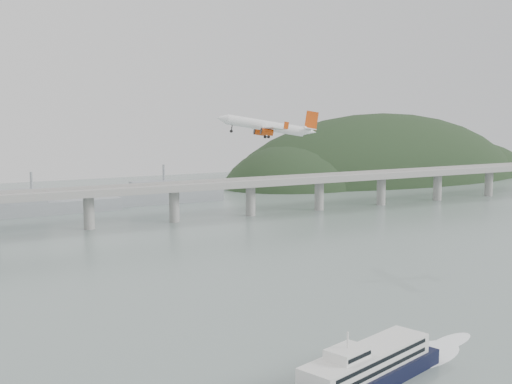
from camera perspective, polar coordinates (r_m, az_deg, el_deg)
ground at (r=221.31m, az=6.59°, el=-10.96°), size 900.00×900.00×0.00m
bridge at (r=395.43m, az=-9.72°, el=-0.20°), size 800.00×22.00×23.90m
headland at (r=652.57m, az=11.37°, el=-0.51°), size 365.00×155.00×156.00m
ferry at (r=177.36m, az=9.19°, el=-14.32°), size 80.50×35.03×15.73m
airliner at (r=267.20m, az=1.02°, el=5.49°), size 40.69×37.53×11.04m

